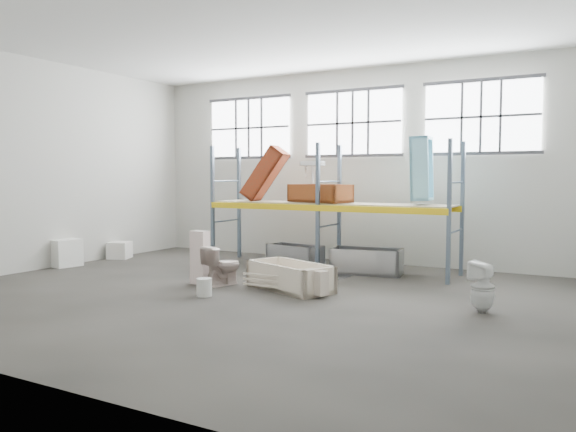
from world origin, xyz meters
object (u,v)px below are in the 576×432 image
Objects in this scene: steel_tub_left at (295,255)px; blue_tub_upright at (422,169)px; bucket at (204,287)px; rust_tub_flat at (320,193)px; bathtub_beige at (290,276)px; toilet_white at (483,287)px; cistern_tall at (200,257)px; steel_tub_right at (367,261)px; carton_near at (63,252)px; toilet_beige at (222,265)px.

blue_tub_upright is at bearing 0.16° from steel_tub_left.
rust_tub_flat is at bearing 83.77° from bucket.
bathtub_beige is 2.11× the size of toilet_white.
cistern_tall is 3.84m from steel_tub_right.
rust_tub_flat is 1.08× the size of blue_tub_upright.
blue_tub_upright is 1.81× the size of carton_near.
cistern_tall reaches higher than bathtub_beige.
carton_near reaches higher than bucket.
toilet_beige is 5.13m from toilet_white.
steel_tub_left is 4.16× the size of bucket.
blue_tub_upright reaches higher than steel_tub_left.
blue_tub_upright reaches higher than steel_tub_right.
toilet_white reaches higher than bucket.
steel_tub_left is 1.75m from rust_tub_flat.
toilet_beige is 4.97m from carton_near.
toilet_white is 4.93m from bucket.
cistern_tall is at bearing -112.63° from rust_tub_flat.
toilet_beige is 0.59× the size of steel_tub_left.
steel_tub_right is (2.56, 2.85, -0.26)m from cistern_tall.
cistern_tall is 3.53m from rust_tub_flat.
blue_tub_upright is 4.24× the size of bucket.
bucket is (-4.77, -1.20, -0.26)m from toilet_white.
bucket is 5.45m from carton_near.
steel_tub_right is 2.03× the size of carton_near.
cistern_tall reaches higher than steel_tub_right.
steel_tub_right reaches higher than bucket.
rust_tub_flat is (0.79, 2.93, 1.41)m from toilet_beige.
blue_tub_upright is at bearing 55.50° from bucket.
toilet_beige is at bearing -136.00° from blue_tub_upright.
cistern_tall is at bearing -3.00° from carton_near.
carton_near is (-4.96, 0.12, -0.07)m from toilet_beige.
toilet_beige is at bearing -127.15° from steel_tub_right.
toilet_beige is 0.51× the size of steel_tub_right.
blue_tub_upright is (1.14, 0.37, 2.10)m from steel_tub_right.
bathtub_beige is at bearing -152.05° from toilet_beige.
toilet_white is 10.09m from carton_near.
toilet_white is 0.56× the size of rust_tub_flat.
bathtub_beige is 2.29× the size of carton_near.
blue_tub_upright reaches higher than bucket.
steel_tub_right is 1.04× the size of rust_tub_flat.
bucket is (-1.10, -1.32, -0.10)m from bathtub_beige.
rust_tub_flat is at bearing 171.58° from steel_tub_right.
steel_tub_left is at bearing 167.73° from rust_tub_flat.
steel_tub_right is (-3.05, 2.60, -0.13)m from toilet_white.
toilet_white reaches higher than steel_tub_left.
carton_near is (-7.04, -2.62, 0.04)m from steel_tub_right.
toilet_white is 4.01m from steel_tub_right.
cistern_tall reaches higher than steel_tub_left.
bucket is (-1.72, -3.80, -0.12)m from steel_tub_right.
rust_tub_flat is at bearing 125.69° from bathtub_beige.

